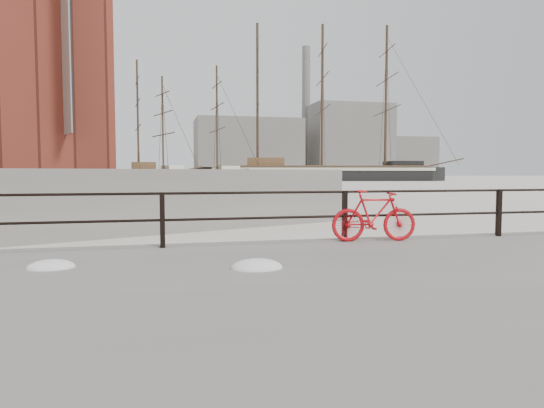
{
  "coord_description": "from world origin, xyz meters",
  "views": [
    {
      "loc": [
        -7.05,
        -9.06,
        1.71
      ],
      "look_at": [
        -4.58,
        1.5,
        1.0
      ],
      "focal_mm": 32.0,
      "sensor_mm": 36.0,
      "label": 1
    }
  ],
  "objects": [
    {
      "name": "barque_black",
      "position": [
        24.61,
        82.82,
        0.0
      ],
      "size": [
        58.58,
        27.9,
        32.09
      ],
      "primitive_type": null,
      "rotation": [
        0.0,
        0.0,
        -0.17
      ],
      "color": "black",
      "rests_on": "ground"
    },
    {
      "name": "bicycle",
      "position": [
        -2.94,
        -0.28,
        0.86
      ],
      "size": [
        1.7,
        0.48,
        1.02
      ],
      "primitive_type": "imported",
      "rotation": [
        0.0,
        0.0,
        -0.14
      ],
      "color": "red",
      "rests_on": "promenade"
    },
    {
      "name": "schooner_left",
      "position": [
        -11.15,
        66.02,
        0.0
      ],
      "size": [
        24.43,
        16.78,
        17.18
      ],
      "primitive_type": null,
      "rotation": [
        0.0,
        0.0,
        0.33
      ],
      "color": "silver",
      "rests_on": "ground"
    },
    {
      "name": "schooner_mid",
      "position": [
        -3.47,
        79.83,
        0.0
      ],
      "size": [
        32.11,
        16.24,
        22.06
      ],
      "primitive_type": null,
      "rotation": [
        0.0,
        0.0,
        0.1
      ],
      "color": "silver",
      "rests_on": "ground"
    },
    {
      "name": "smokestack",
      "position": [
        42.0,
        150.0,
        22.0
      ],
      "size": [
        2.8,
        2.8,
        44.0
      ],
      "primitive_type": "cylinder",
      "color": "gray",
      "rests_on": "ground"
    },
    {
      "name": "industrial_east",
      "position": [
        78.0,
        150.0,
        7.0
      ],
      "size": [
        20.0,
        16.0,
        14.0
      ],
      "primitive_type": "cube",
      "color": "gray",
      "rests_on": "ground"
    },
    {
      "name": "guardrail",
      "position": [
        0.0,
        -0.15,
        0.85
      ],
      "size": [
        28.0,
        0.1,
        1.0
      ],
      "primitive_type": null,
      "color": "black",
      "rests_on": "promenade"
    },
    {
      "name": "industrial_mid",
      "position": [
        55.0,
        145.0,
        12.0
      ],
      "size": [
        26.0,
        20.0,
        24.0
      ],
      "primitive_type": "cube",
      "color": "gray",
      "rests_on": "ground"
    },
    {
      "name": "ground",
      "position": [
        0.0,
        0.0,
        0.0
      ],
      "size": [
        400.0,
        400.0,
        0.0
      ],
      "primitive_type": "plane",
      "color": "white",
      "rests_on": "ground"
    },
    {
      "name": "industrial_west",
      "position": [
        20.0,
        140.0,
        9.0
      ],
      "size": [
        32.0,
        18.0,
        18.0
      ],
      "primitive_type": "cube",
      "color": "gray",
      "rests_on": "ground"
    }
  ]
}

